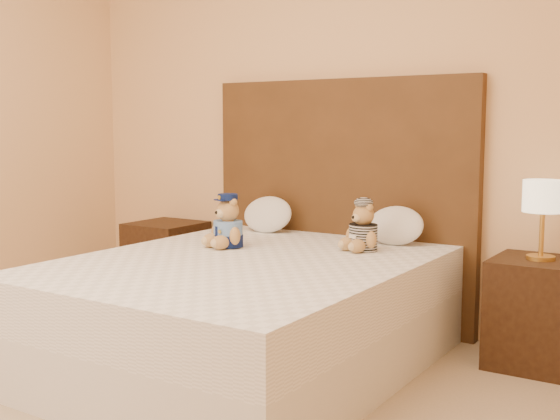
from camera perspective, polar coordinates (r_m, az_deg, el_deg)
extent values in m
cube|color=#EAB880|center=(4.37, 5.22, 8.58)|extent=(4.00, 0.04, 2.70)
cube|color=white|center=(3.63, -2.83, -10.24)|extent=(1.60, 2.00, 0.30)
cube|color=white|center=(3.56, -2.85, -6.00)|extent=(1.60, 2.00, 0.25)
cube|color=#503218|center=(4.35, 4.89, 0.68)|extent=(1.75, 0.08, 1.50)
cube|color=#362111|center=(4.97, -9.21, -4.16)|extent=(0.45, 0.45, 0.55)
cube|color=#362111|center=(3.82, 20.24, -7.85)|extent=(0.45, 0.45, 0.55)
cylinder|color=gold|center=(3.76, 20.42, -3.64)|extent=(0.14, 0.14, 0.02)
cylinder|color=gold|center=(3.74, 20.50, -1.68)|extent=(0.02, 0.02, 0.26)
cylinder|color=#F9EEC3|center=(3.71, 20.62, 1.07)|extent=(0.20, 0.20, 0.16)
ellipsoid|color=white|center=(4.42, -1.02, -0.22)|extent=(0.35, 0.22, 0.24)
ellipsoid|color=white|center=(4.01, 9.37, -1.10)|extent=(0.33, 0.22, 0.24)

